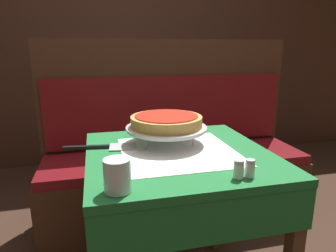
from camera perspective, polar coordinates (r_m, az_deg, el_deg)
The scene contains 12 objects.
dining_table_front at distance 1.29m, azimuth 1.96°, elevation -9.61°, with size 0.75×0.75×0.76m.
dining_table_rear at distance 2.77m, azimuth -7.87°, elevation 3.47°, with size 0.72×0.72×0.76m.
booth_bench at distance 2.10m, azimuth 1.17°, elevation -8.53°, with size 1.75×0.52×1.24m.
back_wall_panel at distance 3.17m, azimuth -8.24°, elevation 14.85°, with size 6.00×0.04×2.40m, color #3D2319.
pizza_pan_stand at distance 1.32m, azimuth -0.31°, elevation -0.50°, with size 0.36×0.36×0.08m.
deep_dish_pizza at distance 1.31m, azimuth -0.31°, elevation 0.98°, with size 0.31×0.31×0.05m.
pizza_server at distance 1.31m, azimuth -12.01°, elevation -3.91°, with size 0.31×0.11×0.01m.
water_glass_near at distance 0.90m, azimuth -9.63°, elevation -9.25°, with size 0.08×0.08×0.10m.
salt_shaker at distance 1.01m, azimuth 13.30°, elevation -8.03°, with size 0.03×0.03×0.06m.
pepper_shaker at distance 1.03m, azimuth 15.34°, elevation -7.79°, with size 0.03×0.03×0.06m.
napkin_holder at distance 1.56m, azimuth 2.62°, elevation 0.95°, with size 0.10×0.05×0.09m.
condiment_caddy at distance 2.68m, azimuth -9.72°, elevation 6.43°, with size 0.13×0.13×0.17m.
Camera 1 is at (-0.32, -1.13, 1.18)m, focal length 32.00 mm.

